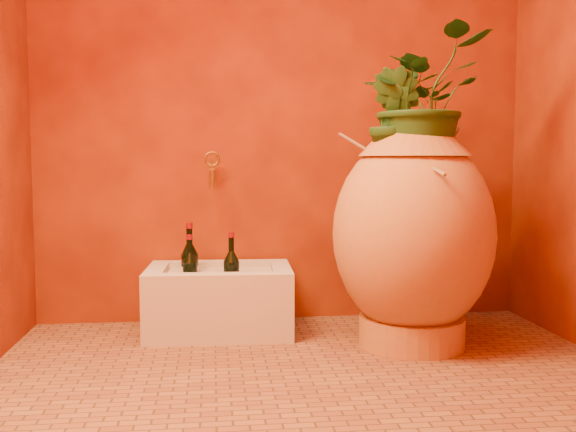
{
  "coord_description": "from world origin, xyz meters",
  "views": [
    {
      "loc": [
        -0.36,
        -2.3,
        0.82
      ],
      "look_at": [
        -0.05,
        0.35,
        0.59
      ],
      "focal_mm": 40.0,
      "sensor_mm": 36.0,
      "label": 1
    }
  ],
  "objects": [
    {
      "name": "floor",
      "position": [
        0.0,
        0.0,
        0.0
      ],
      "size": [
        2.5,
        2.5,
        0.0
      ],
      "primitive_type": "plane",
      "color": "brown",
      "rests_on": "ground"
    },
    {
      "name": "wall_back",
      "position": [
        0.0,
        1.0,
        1.25
      ],
      "size": [
        2.5,
        0.02,
        2.5
      ],
      "primitive_type": "cube",
      "color": "#5F1705",
      "rests_on": "ground"
    },
    {
      "name": "amphora",
      "position": [
        0.51,
        0.42,
        0.5
      ],
      "size": [
        0.9,
        0.9,
        1.01
      ],
      "rotation": [
        0.0,
        0.0,
        -0.32
      ],
      "color": "#B27032",
      "rests_on": "floor"
    },
    {
      "name": "stone_basin",
      "position": [
        -0.33,
        0.75,
        0.15
      ],
      "size": [
        0.7,
        0.49,
        0.32
      ],
      "rotation": [
        0.0,
        0.0,
        -0.04
      ],
      "color": "beige",
      "rests_on": "floor"
    },
    {
      "name": "wine_bottle_a",
      "position": [
        -0.47,
        0.75,
        0.28
      ],
      "size": [
        0.07,
        0.07,
        0.3
      ],
      "color": "black",
      "rests_on": "stone_basin"
    },
    {
      "name": "wine_bottle_b",
      "position": [
        -0.48,
        0.79,
        0.3
      ],
      "size": [
        0.09,
        0.09,
        0.35
      ],
      "color": "black",
      "rests_on": "stone_basin"
    },
    {
      "name": "wine_bottle_c",
      "position": [
        -0.28,
        0.68,
        0.29
      ],
      "size": [
        0.08,
        0.08,
        0.31
      ],
      "color": "black",
      "rests_on": "stone_basin"
    },
    {
      "name": "wall_tap",
      "position": [
        -0.36,
        0.91,
        0.79
      ],
      "size": [
        0.08,
        0.17,
        0.18
      ],
      "color": "olive",
      "rests_on": "wall_back"
    },
    {
      "name": "plant_main",
      "position": [
        0.54,
        0.43,
        1.08
      ],
      "size": [
        0.71,
        0.68,
        0.61
      ],
      "primitive_type": "imported",
      "rotation": [
        0.0,
        0.0,
        0.48
      ],
      "color": "#1C4217",
      "rests_on": "amphora"
    },
    {
      "name": "plant_side",
      "position": [
        0.41,
        0.38,
        0.99
      ],
      "size": [
        0.28,
        0.3,
        0.43
      ],
      "primitive_type": "imported",
      "rotation": [
        0.0,
        0.0,
        -1.09
      ],
      "color": "#1C4217",
      "rests_on": "amphora"
    }
  ]
}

